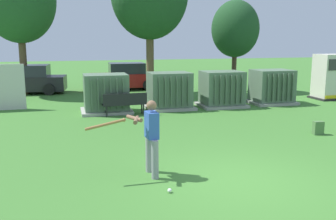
# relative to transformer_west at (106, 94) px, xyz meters

# --- Properties ---
(ground_plane) EXTENTS (96.00, 96.00, 0.00)m
(ground_plane) POSITION_rel_transformer_west_xyz_m (2.01, -8.81, -0.79)
(ground_plane) COLOR #3D752D
(transformer_west) EXTENTS (2.10, 1.70, 1.62)m
(transformer_west) POSITION_rel_transformer_west_xyz_m (0.00, 0.00, 0.00)
(transformer_west) COLOR #9E9B93
(transformer_west) RESTS_ON ground
(transformer_mid_west) EXTENTS (2.10, 1.70, 1.62)m
(transformer_mid_west) POSITION_rel_transformer_west_xyz_m (2.81, 0.12, 0.00)
(transformer_mid_west) COLOR #9E9B93
(transformer_mid_west) RESTS_ON ground
(transformer_mid_east) EXTENTS (2.10, 1.70, 1.62)m
(transformer_mid_east) POSITION_rel_transformer_west_xyz_m (5.29, 0.07, 0.00)
(transformer_mid_east) COLOR #9E9B93
(transformer_mid_east) RESTS_ON ground
(transformer_east) EXTENTS (2.10, 1.70, 1.62)m
(transformer_east) POSITION_rel_transformer_west_xyz_m (7.93, 0.19, 0.00)
(transformer_east) COLOR #9E9B93
(transformer_east) RESTS_ON ground
(generator_enclosure) EXTENTS (1.60, 1.40, 2.30)m
(generator_enclosure) POSITION_rel_transformer_west_xyz_m (11.55, 0.69, 0.35)
(generator_enclosure) COLOR #262626
(generator_enclosure) RESTS_ON ground
(park_bench) EXTENTS (1.83, 0.54, 0.92)m
(park_bench) POSITION_rel_transformer_west_xyz_m (0.67, -0.88, -0.25)
(park_bench) COLOR black
(park_bench) RESTS_ON ground
(batter) EXTENTS (1.61, 0.72, 1.74)m
(batter) POSITION_rel_transformer_west_xyz_m (0.17, -7.89, 0.19)
(batter) COLOR gray
(batter) RESTS_ON ground
(sports_ball) EXTENTS (0.09, 0.09, 0.09)m
(sports_ball) POSITION_rel_transformer_west_xyz_m (0.35, -8.98, -0.74)
(sports_ball) COLOR white
(sports_ball) RESTS_ON ground
(backpack) EXTENTS (0.34, 0.29, 0.44)m
(backpack) POSITION_rel_transformer_west_xyz_m (6.29, -5.62, -0.57)
(backpack) COLOR #4C723F
(backpack) RESTS_ON ground
(tree_left) EXTENTS (3.91, 3.91, 7.47)m
(tree_left) POSITION_rel_transformer_west_xyz_m (-3.86, 6.53, 4.33)
(tree_left) COLOR brown
(tree_left) RESTS_ON ground
(tree_center_right) EXTENTS (2.77, 2.77, 5.28)m
(tree_center_right) POSITION_rel_transformer_west_xyz_m (8.03, 4.76, 2.84)
(tree_center_right) COLOR #4C3828
(tree_center_right) RESTS_ON ground
(parked_car_leftmost) EXTENTS (4.37, 2.29, 1.62)m
(parked_car_leftmost) POSITION_rel_transformer_west_xyz_m (-3.71, 6.79, -0.04)
(parked_car_leftmost) COLOR black
(parked_car_leftmost) RESTS_ON ground
(parked_car_left_of_center) EXTENTS (4.22, 1.96, 1.62)m
(parked_car_left_of_center) POSITION_rel_transformer_west_xyz_m (1.90, 7.18, -0.04)
(parked_car_left_of_center) COLOR maroon
(parked_car_left_of_center) RESTS_ON ground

